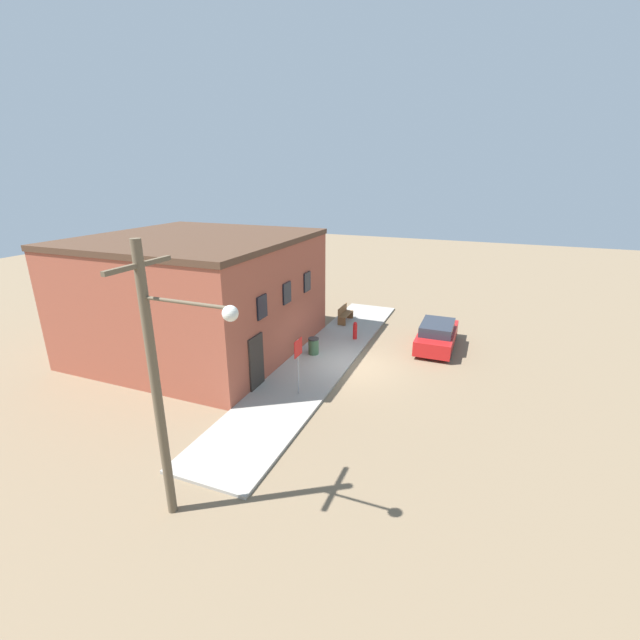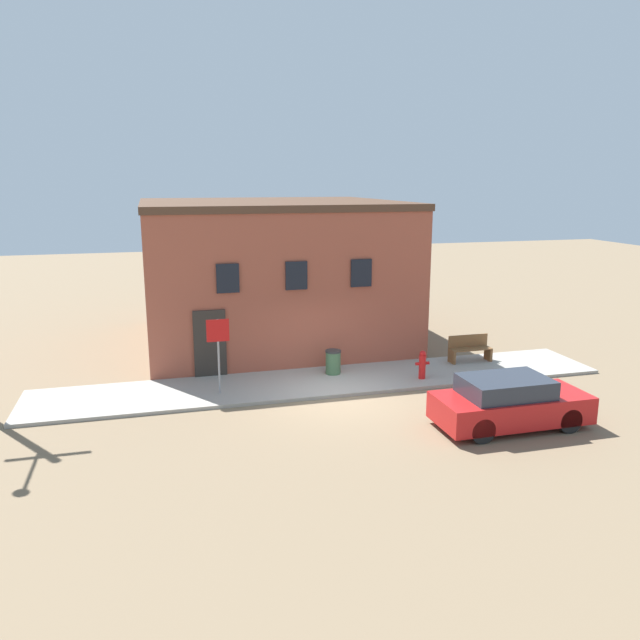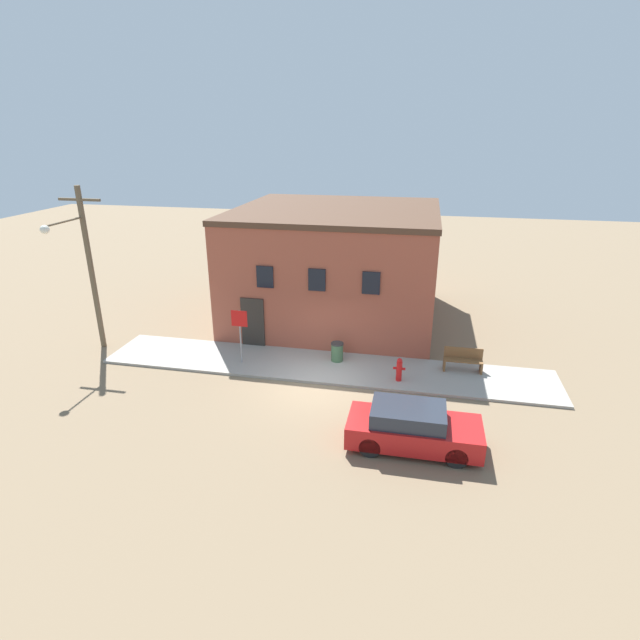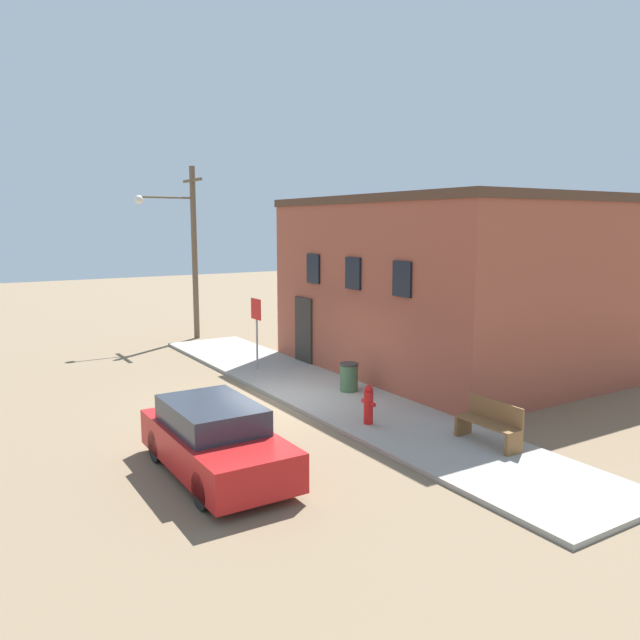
# 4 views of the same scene
# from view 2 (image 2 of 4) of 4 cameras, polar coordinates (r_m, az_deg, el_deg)

# --- Properties ---
(ground_plane) EXTENTS (80.00, 80.00, 0.00)m
(ground_plane) POSITION_cam_2_polar(r_m,az_deg,el_deg) (18.03, 1.70, -7.12)
(ground_plane) COLOR #7A664C
(sidewalk) EXTENTS (17.55, 2.77, 0.10)m
(sidewalk) POSITION_cam_2_polar(r_m,az_deg,el_deg) (19.27, 0.50, -5.63)
(sidewalk) COLOR #9E998E
(sidewalk) RESTS_ON ground
(brick_building) EXTENTS (9.34, 9.14, 5.35)m
(brick_building) POSITION_cam_2_polar(r_m,az_deg,el_deg) (24.15, -4.62, 4.48)
(brick_building) COLOR #9E4C38
(brick_building) RESTS_ON ground
(fire_hydrant) EXTENTS (0.45, 0.21, 0.89)m
(fire_hydrant) POSITION_cam_2_polar(r_m,az_deg,el_deg) (19.51, 9.34, -4.04)
(fire_hydrant) COLOR red
(fire_hydrant) RESTS_ON sidewalk
(stop_sign) EXTENTS (0.64, 0.06, 2.18)m
(stop_sign) POSITION_cam_2_polar(r_m,az_deg,el_deg) (17.88, -9.29, -2.01)
(stop_sign) COLOR gray
(stop_sign) RESTS_ON sidewalk
(bench) EXTENTS (1.44, 0.44, 0.88)m
(bench) POSITION_cam_2_polar(r_m,az_deg,el_deg) (21.69, 13.52, -2.58)
(bench) COLOR brown
(bench) RESTS_ON sidewalk
(trash_bin) EXTENTS (0.50, 0.50, 0.76)m
(trash_bin) POSITION_cam_2_polar(r_m,az_deg,el_deg) (19.75, 1.21, -3.85)
(trash_bin) COLOR #426642
(trash_bin) RESTS_ON sidewalk
(parked_car) EXTENTS (3.87, 1.64, 1.31)m
(parked_car) POSITION_cam_2_polar(r_m,az_deg,el_deg) (16.50, 16.93, -7.26)
(parked_car) COLOR black
(parked_car) RESTS_ON ground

